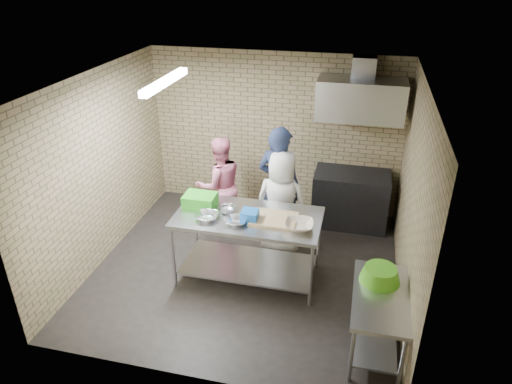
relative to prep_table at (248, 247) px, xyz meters
The scene contains 26 objects.
floor 0.51m from the prep_table, 116.40° to the left, with size 4.20×4.20×0.00m, color black.
ceiling 2.22m from the prep_table, 116.40° to the left, with size 4.20×4.20×0.00m, color black.
back_wall 2.32m from the prep_table, 91.94° to the left, with size 4.20×0.06×2.70m, color #9F8663.
front_wall 2.05m from the prep_table, 92.25° to the right, with size 4.20×0.06×2.70m, color #9F8663.
left_wall 2.34m from the prep_table, behind, with size 0.06×4.00×2.70m, color #9F8663.
right_wall 2.21m from the prep_table, ahead, with size 0.06×4.00×2.70m, color #9F8663.
prep_table is the anchor object (origin of this frame).
side_counter 1.98m from the prep_table, 28.90° to the right, with size 0.60×1.20×0.75m, color silver.
stove 2.20m from the prep_table, 54.59° to the left, with size 1.20×0.70×0.90m, color black.
range_hood 2.77m from the prep_table, 55.33° to the left, with size 1.30×0.60×0.60m, color silver.
hood_duct 3.15m from the prep_table, 57.39° to the left, with size 0.35×0.30×0.30m, color #A5A8AD.
wall_shelf 2.95m from the prep_table, 52.24° to the left, with size 0.80×0.20×0.04m, color #3F2B19.
fluorescent_fixture 2.41m from the prep_table, behind, with size 0.10×1.25×0.08m, color white.
green_crate 0.91m from the prep_table, behind, with size 0.43×0.32×0.17m, color green.
blue_tub 0.56m from the prep_table, 63.43° to the right, with size 0.21×0.21×0.14m, color blue.
cutting_board 0.61m from the prep_table, ahead, with size 0.59×0.45×0.03m, color tan.
mixing_bowl_a 0.75m from the prep_table, 158.20° to the right, with size 0.30×0.30×0.07m, color silver.
mixing_bowl_b 0.60m from the prep_table, behind, with size 0.23×0.23×0.07m, color #B9BCC1.
mixing_bowl_c 0.57m from the prep_table, 114.44° to the right, with size 0.28×0.28×0.07m, color silver.
ceramic_bowl 0.89m from the prep_table, 12.09° to the right, with size 0.37×0.37×0.09m, color beige.
green_basin 1.88m from the prep_table, 22.40° to the right, with size 0.46×0.46×0.17m, color #59C626, non-canonical shape.
bottle_red 2.88m from the prep_table, 56.91° to the left, with size 0.07×0.07×0.18m, color #B22619.
bottle_green 3.08m from the prep_table, 49.70° to the left, with size 0.06×0.06×0.15m, color green.
man_navy 1.04m from the prep_table, 74.51° to the left, with size 0.70×0.46×1.92m, color #141833.
woman_pink 1.38m from the prep_table, 123.55° to the left, with size 0.77×0.60×1.59m, color #D8728D.
woman_white 0.86m from the prep_table, 67.14° to the left, with size 0.79×0.51×1.61m, color white.
Camera 1 is at (1.40, -5.28, 4.04)m, focal length 32.70 mm.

